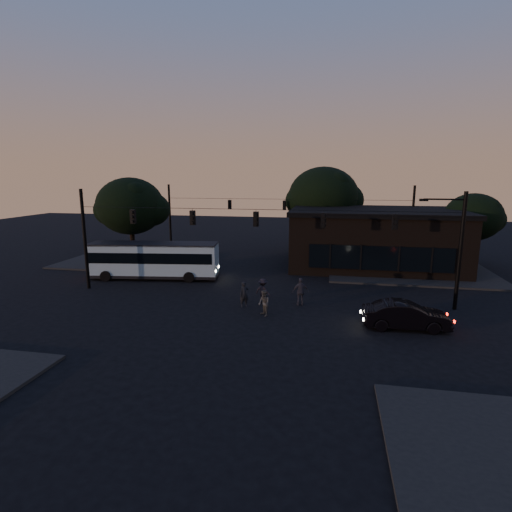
% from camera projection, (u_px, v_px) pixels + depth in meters
% --- Properties ---
extents(ground, '(120.00, 120.00, 0.00)m').
position_uv_depth(ground, '(244.00, 317.00, 24.19)').
color(ground, black).
rests_on(ground, ground).
extents(sidewalk_far_right, '(14.00, 10.00, 0.15)m').
position_uv_depth(sidewalk_far_right, '(410.00, 272.00, 35.43)').
color(sidewalk_far_right, black).
rests_on(sidewalk_far_right, ground).
extents(sidewalk_far_left, '(14.00, 10.00, 0.15)m').
position_uv_depth(sidewalk_far_left, '(139.00, 260.00, 40.25)').
color(sidewalk_far_left, black).
rests_on(sidewalk_far_left, ground).
extents(building, '(15.40, 10.41, 5.40)m').
position_uv_depth(building, '(374.00, 238.00, 37.37)').
color(building, black).
rests_on(building, ground).
extents(tree_behind, '(7.60, 7.60, 9.43)m').
position_uv_depth(tree_behind, '(323.00, 197.00, 43.41)').
color(tree_behind, black).
rests_on(tree_behind, ground).
extents(tree_right, '(5.20, 5.20, 6.86)m').
position_uv_depth(tree_right, '(473.00, 217.00, 37.27)').
color(tree_right, black).
rests_on(tree_right, ground).
extents(tree_left, '(6.40, 6.40, 8.30)m').
position_uv_depth(tree_left, '(130.00, 206.00, 38.21)').
color(tree_left, black).
rests_on(tree_left, ground).
extents(signal_rig_near, '(26.24, 0.30, 7.50)m').
position_uv_depth(signal_rig_near, '(256.00, 235.00, 27.17)').
color(signal_rig_near, black).
rests_on(signal_rig_near, ground).
extents(signal_rig_far, '(26.24, 0.30, 7.50)m').
position_uv_depth(signal_rig_far, '(284.00, 216.00, 42.62)').
color(signal_rig_far, black).
rests_on(signal_rig_far, ground).
extents(bus, '(10.87, 3.87, 2.99)m').
position_uv_depth(bus, '(154.00, 259.00, 33.12)').
color(bus, '#98B9C2').
rests_on(bus, ground).
extents(car, '(4.74, 1.86, 1.54)m').
position_uv_depth(car, '(406.00, 315.00, 22.25)').
color(car, black).
rests_on(car, ground).
extents(pedestrian_a, '(0.73, 0.65, 1.68)m').
position_uv_depth(pedestrian_a, '(244.00, 294.00, 25.94)').
color(pedestrian_a, black).
rests_on(pedestrian_a, ground).
extents(pedestrian_b, '(0.94, 0.99, 1.60)m').
position_uv_depth(pedestrian_b, '(264.00, 303.00, 24.29)').
color(pedestrian_b, '#45443F').
rests_on(pedestrian_b, ground).
extents(pedestrian_c, '(1.17, 0.70, 1.86)m').
position_uv_depth(pedestrian_c, '(301.00, 292.00, 26.26)').
color(pedestrian_c, '#2D2C36').
rests_on(pedestrian_c, ground).
extents(pedestrian_d, '(1.24, 0.94, 1.70)m').
position_uv_depth(pedestrian_d, '(263.00, 291.00, 26.69)').
color(pedestrian_d, black).
rests_on(pedestrian_d, ground).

